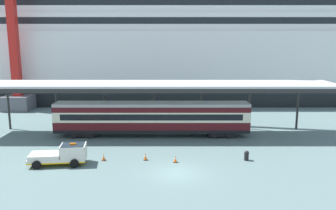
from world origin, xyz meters
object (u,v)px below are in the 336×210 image
Objects in this scene: cruise_ship at (173,38)px; train_carriage at (153,117)px; quay_bollard at (247,155)px; traffic_cone_near at (104,157)px; traffic_cone_mid at (146,157)px; service_truck at (64,154)px; traffic_cone_far at (176,159)px.

train_carriage is (-2.76, -30.02, -9.47)m from cruise_ship.
quay_bollard is at bearing -80.08° from cruise_ship.
traffic_cone_mid is (4.04, 0.09, 0.03)m from traffic_cone_near.
traffic_cone_mid is (-3.02, -38.68, -11.43)m from cruise_ship.
quay_bollard is at bearing 3.59° from service_truck.
train_carriage is 24.12× the size of quay_bollard.
traffic_cone_mid is at bearing 168.03° from traffic_cone_far.
traffic_cone_far is (2.88, -0.61, -0.03)m from traffic_cone_mid.
traffic_cone_far is at bearing -4.28° from traffic_cone_near.
quay_bollard is at bearing 0.27° from traffic_cone_near.
train_carriage is 34.88× the size of traffic_cone_far.
train_carriage is 34.32× the size of traffic_cone_near.
traffic_cone_far is (2.62, -9.26, -1.98)m from train_carriage.
traffic_cone_near is (-4.30, -8.75, -1.98)m from train_carriage.
train_carriage is at bearing 63.82° from traffic_cone_near.
traffic_cone_near is (-7.06, -38.77, -11.45)m from cruise_ship.
train_carriage reaches higher than quay_bollard.
service_truck reaches higher than traffic_cone_near.
train_carriage reaches higher than traffic_cone_far.
traffic_cone_near reaches higher than traffic_cone_far.
cruise_ship is 240.70× the size of traffic_cone_mid.
cruise_ship reaches higher than service_truck.
traffic_cone_near is at bearing -179.73° from quay_bollard.
traffic_cone_far is at bearing -74.18° from train_carriage.
cruise_ship is at bearing 99.92° from quay_bollard.
service_truck is (-7.87, -9.77, -1.32)m from train_carriage.
train_carriage reaches higher than traffic_cone_mid.
traffic_cone_mid is 2.95m from traffic_cone_far.
service_truck reaches higher than traffic_cone_mid.
traffic_cone_far is 6.93m from quay_bollard.
train_carriage reaches higher than service_truck.
quay_bollard is at bearing -0.17° from traffic_cone_mid.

